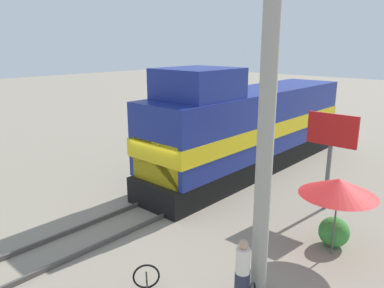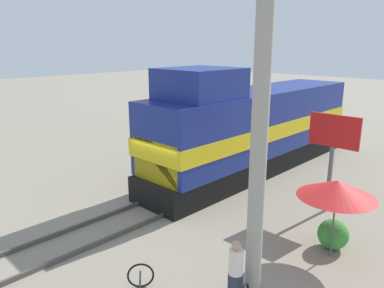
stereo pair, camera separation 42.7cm
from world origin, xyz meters
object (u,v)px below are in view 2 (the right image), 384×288
utility_pole (261,98)px  person_bystander (236,270)px  locomotive (251,129)px  vendor_umbrella (337,189)px  billboard_sign (333,139)px

utility_pole → person_bystander: size_ratio=5.81×
locomotive → vendor_umbrella: bearing=-36.7°
utility_pole → vendor_umbrella: utility_pole is taller
locomotive → person_bystander: size_ratio=8.10×
utility_pole → person_bystander: 4.03m
locomotive → utility_pole: utility_pole is taller
vendor_umbrella → person_bystander: vendor_umbrella is taller
locomotive → person_bystander: bearing=-56.5°
locomotive → billboard_sign: locomotive is taller
locomotive → person_bystander: (5.38, -8.14, -1.24)m
vendor_umbrella → billboard_sign: bearing=116.6°
locomotive → utility_pole: 9.69m
vendor_umbrella → billboard_sign: 3.34m
vendor_umbrella → person_bystander: (-0.75, -3.56, -1.21)m
vendor_umbrella → person_bystander: bearing=-102.0°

